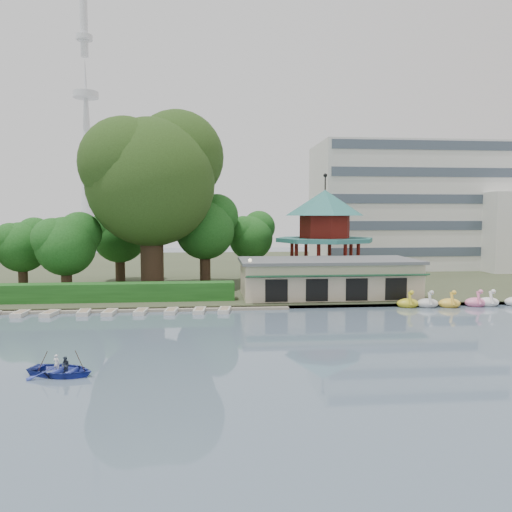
{
  "coord_description": "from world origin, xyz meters",
  "views": [
    {
      "loc": [
        -2.48,
        -29.63,
        8.85
      ],
      "look_at": [
        2.0,
        18.0,
        5.0
      ],
      "focal_mm": 35.0,
      "sensor_mm": 36.0,
      "label": 1
    }
  ],
  "objects": [
    {
      "name": "ground_plane",
      "position": [
        0.0,
        0.0,
        0.0
      ],
      "size": [
        220.0,
        220.0,
        0.0
      ],
      "primitive_type": "plane",
      "color": "slate",
      "rests_on": "ground"
    },
    {
      "name": "shore",
      "position": [
        0.0,
        52.0,
        0.2
      ],
      "size": [
        220.0,
        70.0,
        0.4
      ],
      "primitive_type": "cube",
      "color": "#424930",
      "rests_on": "ground"
    },
    {
      "name": "embankment",
      "position": [
        0.0,
        17.3,
        0.15
      ],
      "size": [
        220.0,
        0.6,
        0.3
      ],
      "primitive_type": "cube",
      "color": "gray",
      "rests_on": "ground"
    },
    {
      "name": "dock",
      "position": [
        -12.0,
        17.2,
        0.12
      ],
      "size": [
        34.0,
        1.6,
        0.24
      ],
      "primitive_type": "cube",
      "color": "gray",
      "rests_on": "ground"
    },
    {
      "name": "boathouse",
      "position": [
        10.0,
        21.97,
        2.37
      ],
      "size": [
        18.6,
        9.39,
        3.9
      ],
      "color": "beige",
      "rests_on": "shore"
    },
    {
      "name": "pavilion",
      "position": [
        12.0,
        32.0,
        7.48
      ],
      "size": [
        12.4,
        12.4,
        13.5
      ],
      "color": "beige",
      "rests_on": "shore"
    },
    {
      "name": "office_building",
      "position": [
        32.67,
        49.0,
        9.73
      ],
      "size": [
        38.0,
        18.0,
        20.0
      ],
      "color": "silver",
      "rests_on": "shore"
    },
    {
      "name": "broadcast_tower",
      "position": [
        -42.0,
        140.0,
        33.98
      ],
      "size": [
        8.0,
        8.0,
        96.0
      ],
      "color": "silver",
      "rests_on": "ground"
    },
    {
      "name": "hedge",
      "position": [
        -15.0,
        20.5,
        1.3
      ],
      "size": [
        30.0,
        2.0,
        1.8
      ],
      "primitive_type": "cube",
      "color": "#205A1C",
      "rests_on": "shore"
    },
    {
      "name": "lamp_post",
      "position": [
        1.5,
        19.0,
        3.34
      ],
      "size": [
        0.36,
        0.36,
        4.28
      ],
      "color": "black",
      "rests_on": "shore"
    },
    {
      "name": "big_tree",
      "position": [
        -8.8,
        28.23,
        13.65
      ],
      "size": [
        15.89,
        14.81,
        20.78
      ],
      "color": "#3A281C",
      "rests_on": "shore"
    },
    {
      "name": "small_trees",
      "position": [
        -12.32,
        31.7,
        6.65
      ],
      "size": [
        39.08,
        16.78,
        11.2
      ],
      "color": "#3A281C",
      "rests_on": "shore"
    },
    {
      "name": "swan_boats",
      "position": [
        23.28,
        16.58,
        0.4
      ],
      "size": [
        15.94,
        2.16,
        1.92
      ],
      "color": "gold",
      "rests_on": "ground"
    },
    {
      "name": "moored_rowboats",
      "position": [
        -13.95,
        15.8,
        0.18
      ],
      "size": [
        26.96,
        2.73,
        0.36
      ],
      "color": "beige",
      "rests_on": "ground"
    },
    {
      "name": "rowboat_with_passengers",
      "position": [
        -10.74,
        -1.59,
        0.54
      ],
      "size": [
        6.16,
        5.22,
        2.01
      ],
      "color": "#2E3DA4",
      "rests_on": "ground"
    }
  ]
}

